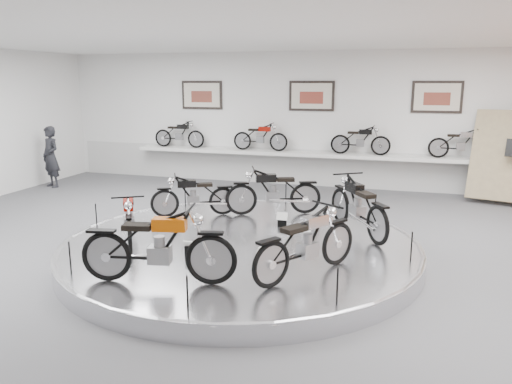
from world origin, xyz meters
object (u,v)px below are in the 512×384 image
(display_platform, at_px, (241,249))
(bike_d, at_px, (129,217))
(bike_e, at_px, (158,245))
(visitor, at_px, (51,157))
(bike_b, at_px, (274,191))
(bike_f, at_px, (307,242))
(bike_a, at_px, (358,205))
(bike_c, at_px, (194,195))
(shelf, at_px, (309,154))

(display_platform, relative_size, bike_d, 4.03)
(bike_e, height_order, visitor, visitor)
(bike_b, relative_size, bike_f, 0.99)
(bike_b, height_order, bike_f, bike_f)
(bike_a, xyz_separation_m, bike_c, (-3.46, 0.24, -0.09))
(display_platform, bearing_deg, bike_d, -161.32)
(visitor, bearing_deg, bike_e, -19.95)
(shelf, relative_size, bike_a, 5.94)
(bike_c, relative_size, bike_d, 0.98)
(bike_b, relative_size, visitor, 0.96)
(bike_a, relative_size, bike_b, 1.06)
(bike_c, height_order, bike_f, bike_f)
(bike_b, bearing_deg, bike_f, 90.66)
(bike_e, relative_size, visitor, 1.04)
(shelf, height_order, bike_b, bike_b)
(bike_e, relative_size, bike_f, 1.08)
(display_platform, height_order, visitor, visitor)
(bike_f, bearing_deg, bike_c, 81.01)
(bike_a, relative_size, bike_f, 1.05)
(bike_a, height_order, bike_e, bike_e)
(bike_b, bearing_deg, bike_d, 30.91)
(bike_a, distance_m, bike_f, 2.43)
(visitor, bearing_deg, shelf, 39.22)
(bike_a, distance_m, bike_b, 2.07)
(shelf, relative_size, bike_b, 6.28)
(bike_a, xyz_separation_m, bike_f, (-0.52, -2.38, -0.03))
(bike_a, distance_m, bike_e, 4.08)
(display_platform, relative_size, bike_b, 3.65)
(display_platform, distance_m, visitor, 8.55)
(bike_f, bearing_deg, bike_d, 111.69)
(shelf, height_order, visitor, visitor)
(display_platform, xyz_separation_m, shelf, (0.00, 6.40, 0.85))
(bike_e, height_order, bike_f, bike_e)
(bike_b, xyz_separation_m, bike_c, (-1.58, -0.63, -0.06))
(display_platform, relative_size, bike_f, 3.63)
(bike_f, distance_m, visitor, 10.42)
(display_platform, bearing_deg, bike_a, 29.12)
(display_platform, distance_m, bike_a, 2.36)
(bike_e, bearing_deg, bike_a, 41.06)
(shelf, bearing_deg, bike_f, -79.32)
(bike_c, bearing_deg, bike_a, 148.86)
(bike_f, relative_size, visitor, 0.97)
(shelf, relative_size, visitor, 6.02)
(bike_c, bearing_deg, bike_e, 78.59)
(bike_c, height_order, visitor, visitor)
(bike_b, bearing_deg, display_platform, 65.33)
(shelf, distance_m, bike_b, 4.44)
(bike_a, bearing_deg, bike_d, 80.81)
(display_platform, height_order, bike_d, bike_d)
(bike_a, relative_size, bike_c, 1.19)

